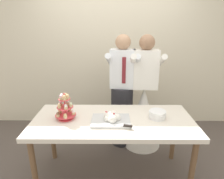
# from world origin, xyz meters

# --- Properties ---
(ground_plane) EXTENTS (8.00, 8.00, 0.00)m
(ground_plane) POSITION_xyz_m (0.00, 0.00, 0.00)
(ground_plane) COLOR #564C47
(rear_wall) EXTENTS (5.20, 0.10, 2.90)m
(rear_wall) POSITION_xyz_m (0.00, 1.46, 1.45)
(rear_wall) COLOR beige
(rear_wall) RESTS_ON ground_plane
(dessert_table) EXTENTS (1.80, 0.80, 0.78)m
(dessert_table) POSITION_xyz_m (0.00, 0.00, 0.70)
(dessert_table) COLOR silver
(dessert_table) RESTS_ON ground_plane
(cupcake_stand) EXTENTS (0.23, 0.23, 0.31)m
(cupcake_stand) POSITION_xyz_m (-0.53, 0.01, 0.90)
(cupcake_stand) COLOR #D83F4C
(cupcake_stand) RESTS_ON dessert_table
(main_cake_tray) EXTENTS (0.43, 0.33, 0.13)m
(main_cake_tray) POSITION_xyz_m (-0.02, -0.06, 0.81)
(main_cake_tray) COLOR silver
(main_cake_tray) RESTS_ON dessert_table
(plate_stack) EXTENTS (0.19, 0.19, 0.09)m
(plate_stack) POSITION_xyz_m (0.50, 0.03, 0.82)
(plate_stack) COLOR white
(plate_stack) RESTS_ON dessert_table
(person_groom) EXTENTS (0.51, 0.54, 1.66)m
(person_groom) POSITION_xyz_m (0.13, 0.71, 0.75)
(person_groom) COLOR #232328
(person_groom) RESTS_ON ground_plane
(person_bride) EXTENTS (0.56, 0.56, 1.66)m
(person_bride) POSITION_xyz_m (0.45, 0.67, 0.58)
(person_bride) COLOR white
(person_bride) RESTS_ON ground_plane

